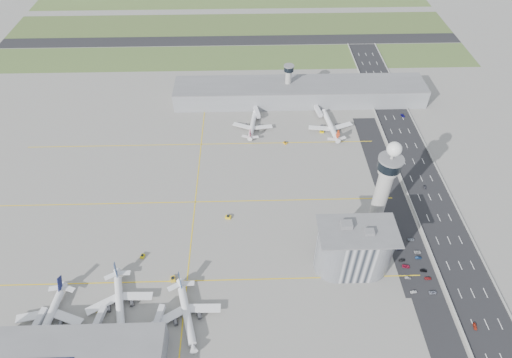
{
  "coord_description": "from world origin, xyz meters",
  "views": [
    {
      "loc": [
        -5.51,
        -163.1,
        203.86
      ],
      "look_at": [
        0.0,
        35.0,
        15.0
      ],
      "focal_mm": 30.0,
      "sensor_mm": 36.0,
      "label": 1
    }
  ],
  "objects_px": {
    "airplane_near_a": "(47,317)",
    "car_lot_11": "(411,239)",
    "airplane_near_b": "(118,300)",
    "car_lot_10": "(418,252)",
    "admin_building": "(354,249)",
    "tug_0": "(100,312)",
    "car_lot_9": "(418,258)",
    "airplane_far_b": "(331,122)",
    "car_lot_4": "(399,249)",
    "jet_bridge_far_0": "(255,109)",
    "car_lot_7": "(428,278)",
    "car_lot_6": "(433,292)",
    "secondary_tower": "(288,80)",
    "tug_3": "(228,217)",
    "car_lot_2": "(406,266)",
    "car_hw_0": "(475,326)",
    "car_hw_1": "(425,187)",
    "airplane_far_a": "(253,122)",
    "car_lot_3": "(402,260)",
    "tug_1": "(143,256)",
    "car_lot_0": "(414,292)",
    "car_hw_4": "(370,79)",
    "tug_4": "(285,143)",
    "car_lot_1": "(408,278)",
    "jet_bridge_far_1": "(316,108)",
    "car_hw_2": "(403,116)",
    "jet_bridge_near_1": "(94,334)",
    "airplane_near_c": "(186,313)",
    "jet_bridge_near_0": "(32,335)",
    "car_lot_8": "(424,271)",
    "car_lot_5": "(396,242)",
    "control_tower": "(384,184)"
  },
  "relations": [
    {
      "from": "tug_0",
      "to": "car_lot_9",
      "type": "distance_m",
      "value": 178.57
    },
    {
      "from": "jet_bridge_far_0",
      "to": "car_lot_6",
      "type": "height_order",
      "value": "jet_bridge_far_0"
    },
    {
      "from": "car_hw_2",
      "to": "car_hw_1",
      "type": "bearing_deg",
      "value": -104.82
    },
    {
      "from": "airplane_near_a",
      "to": "car_hw_4",
      "type": "relative_size",
      "value": 12.81
    },
    {
      "from": "car_lot_0",
      "to": "car_lot_6",
      "type": "xyz_separation_m",
      "value": [
        10.3,
        -0.68,
        -0.02
      ]
    },
    {
      "from": "car_lot_2",
      "to": "car_lot_7",
      "type": "xyz_separation_m",
      "value": [
        10.02,
        -8.2,
        -0.04
      ]
    },
    {
      "from": "car_lot_0",
      "to": "car_lot_5",
      "type": "height_order",
      "value": "car_lot_5"
    },
    {
      "from": "tug_3",
      "to": "car_lot_9",
      "type": "height_order",
      "value": "tug_3"
    },
    {
      "from": "jet_bridge_far_0",
      "to": "car_lot_7",
      "type": "bearing_deg",
      "value": 19.15
    },
    {
      "from": "tug_1",
      "to": "car_lot_6",
      "type": "relative_size",
      "value": 0.69
    },
    {
      "from": "admin_building",
      "to": "tug_0",
      "type": "xyz_separation_m",
      "value": [
        -135.66,
        -25.96,
        -14.47
      ]
    },
    {
      "from": "jet_bridge_far_1",
      "to": "car_hw_2",
      "type": "height_order",
      "value": "jet_bridge_far_1"
    },
    {
      "from": "admin_building",
      "to": "car_lot_9",
      "type": "height_order",
      "value": "admin_building"
    },
    {
      "from": "jet_bridge_near_1",
      "to": "car_lot_8",
      "type": "bearing_deg",
      "value": -69.15
    },
    {
      "from": "airplane_far_a",
      "to": "tug_0",
      "type": "xyz_separation_m",
      "value": [
        -83.05,
        -157.58,
        -4.39
      ]
    },
    {
      "from": "jet_bridge_far_1",
      "to": "car_lot_0",
      "type": "bearing_deg",
      "value": 0.22
    },
    {
      "from": "airplane_far_b",
      "to": "tug_4",
      "type": "xyz_separation_m",
      "value": [
        -36.85,
        -17.92,
        -5.04
      ]
    },
    {
      "from": "tug_3",
      "to": "car_lot_4",
      "type": "bearing_deg",
      "value": -90.85
    },
    {
      "from": "airplane_near_a",
      "to": "car_lot_6",
      "type": "distance_m",
      "value": 201.36
    },
    {
      "from": "airplane_near_b",
      "to": "car_lot_1",
      "type": "height_order",
      "value": "airplane_near_b"
    },
    {
      "from": "car_lot_0",
      "to": "car_hw_4",
      "type": "height_order",
      "value": "car_lot_0"
    },
    {
      "from": "secondary_tower",
      "to": "tug_3",
      "type": "relative_size",
      "value": 9.02
    },
    {
      "from": "airplane_near_a",
      "to": "car_lot_11",
      "type": "height_order",
      "value": "airplane_near_a"
    },
    {
      "from": "tug_0",
      "to": "car_hw_1",
      "type": "height_order",
      "value": "tug_0"
    },
    {
      "from": "airplane_near_c",
      "to": "car_lot_4",
      "type": "relative_size",
      "value": 12.82
    },
    {
      "from": "airplane_near_b",
      "to": "car_lot_10",
      "type": "distance_m",
      "value": 169.62
    },
    {
      "from": "car_lot_4",
      "to": "car_lot_5",
      "type": "distance_m",
      "value": 5.17
    },
    {
      "from": "car_lot_5",
      "to": "car_lot_3",
      "type": "bearing_deg",
      "value": -174.56
    },
    {
      "from": "airplane_far_b",
      "to": "car_lot_4",
      "type": "distance_m",
      "value": 120.99
    },
    {
      "from": "car_lot_2",
      "to": "car_lot_3",
      "type": "distance_m",
      "value": 4.43
    },
    {
      "from": "tug_0",
      "to": "car_lot_9",
      "type": "relative_size",
      "value": 0.8
    },
    {
      "from": "jet_bridge_near_1",
      "to": "car_lot_6",
      "type": "distance_m",
      "value": 177.54
    },
    {
      "from": "jet_bridge_far_0",
      "to": "car_lot_3",
      "type": "distance_m",
      "value": 171.94
    },
    {
      "from": "tug_1",
      "to": "control_tower",
      "type": "bearing_deg",
      "value": -157.21
    },
    {
      "from": "admin_building",
      "to": "car_hw_0",
      "type": "xyz_separation_m",
      "value": [
        56.36,
        -39.24,
        -14.65
      ]
    },
    {
      "from": "car_lot_7",
      "to": "jet_bridge_far_0",
      "type": "bearing_deg",
      "value": 27.37
    },
    {
      "from": "car_lot_6",
      "to": "airplane_far_b",
      "type": "bearing_deg",
      "value": 7.4
    },
    {
      "from": "car_lot_7",
      "to": "car_lot_8",
      "type": "distance_m",
      "value": 5.13
    },
    {
      "from": "airplane_far_b",
      "to": "car_lot_9",
      "type": "xyz_separation_m",
      "value": [
        32.04,
        -125.45,
        -5.27
      ]
    },
    {
      "from": "airplane_near_c",
      "to": "jet_bridge_near_0",
      "type": "height_order",
      "value": "airplane_near_c"
    },
    {
      "from": "jet_bridge_far_1",
      "to": "tug_1",
      "type": "bearing_deg",
      "value": -49.41
    },
    {
      "from": "car_hw_0",
      "to": "car_lot_0",
      "type": "bearing_deg",
      "value": 147.84
    },
    {
      "from": "jet_bridge_far_1",
      "to": "car_hw_2",
      "type": "bearing_deg",
      "value": 71.93
    },
    {
      "from": "car_hw_0",
      "to": "car_hw_1",
      "type": "xyz_separation_m",
      "value": [
        6.06,
        100.23,
        -0.09
      ]
    },
    {
      "from": "car_lot_9",
      "to": "car_lot_10",
      "type": "height_order",
      "value": "car_lot_9"
    },
    {
      "from": "airplane_near_b",
      "to": "tug_1",
      "type": "bearing_deg",
      "value": 153.47
    },
    {
      "from": "car_lot_9",
      "to": "airplane_near_b",
      "type": "bearing_deg",
      "value": 96.65
    },
    {
      "from": "admin_building",
      "to": "airplane_far_a",
      "type": "relative_size",
      "value": 1.13
    },
    {
      "from": "car_lot_2",
      "to": "car_hw_0",
      "type": "bearing_deg",
      "value": -137.18
    },
    {
      "from": "car_lot_2",
      "to": "secondary_tower",
      "type": "bearing_deg",
      "value": 26.27
    }
  ]
}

